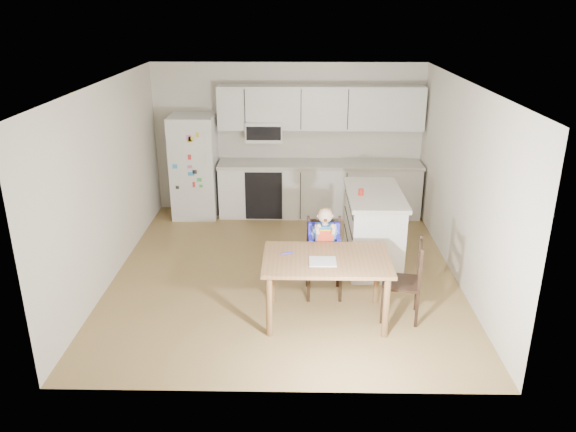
# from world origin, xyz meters

# --- Properties ---
(room) EXTENTS (4.52, 5.01, 2.51)m
(room) POSITION_xyz_m (0.00, 0.48, 1.25)
(room) COLOR olive
(room) RESTS_ON ground
(refrigerator) EXTENTS (0.72, 0.70, 1.70)m
(refrigerator) POSITION_xyz_m (-1.55, 2.15, 0.85)
(refrigerator) COLOR silver
(refrigerator) RESTS_ON ground
(kitchen_run) EXTENTS (3.37, 0.62, 2.15)m
(kitchen_run) POSITION_xyz_m (0.50, 2.24, 0.88)
(kitchen_run) COLOR silver
(kitchen_run) RESTS_ON ground
(kitchen_island) EXTENTS (0.73, 1.40, 1.03)m
(kitchen_island) POSITION_xyz_m (1.20, 0.30, 0.52)
(kitchen_island) COLOR silver
(kitchen_island) RESTS_ON ground
(red_cup) EXTENTS (0.07, 0.07, 0.09)m
(red_cup) POSITION_xyz_m (1.00, 0.19, 1.08)
(red_cup) COLOR red
(red_cup) RESTS_ON kitchen_island
(dining_table) EXTENTS (1.41, 0.91, 0.76)m
(dining_table) POSITION_xyz_m (0.49, -1.17, 0.65)
(dining_table) COLOR brown
(dining_table) RESTS_ON ground
(napkin) EXTENTS (0.29, 0.25, 0.01)m
(napkin) POSITION_xyz_m (0.44, -1.27, 0.76)
(napkin) COLOR #B9B9BE
(napkin) RESTS_ON dining_table
(toddler_spoon) EXTENTS (0.12, 0.06, 0.02)m
(toddler_spoon) POSITION_xyz_m (0.04, -1.07, 0.76)
(toddler_spoon) COLOR #2A28CC
(toddler_spoon) RESTS_ON dining_table
(chair_booster) EXTENTS (0.43, 0.43, 1.13)m
(chair_booster) POSITION_xyz_m (0.49, -0.55, 0.68)
(chair_booster) COLOR black
(chair_booster) RESTS_ON ground
(chair_side) EXTENTS (0.49, 0.49, 0.95)m
(chair_side) POSITION_xyz_m (1.44, -1.14, 0.54)
(chair_side) COLOR black
(chair_side) RESTS_ON ground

